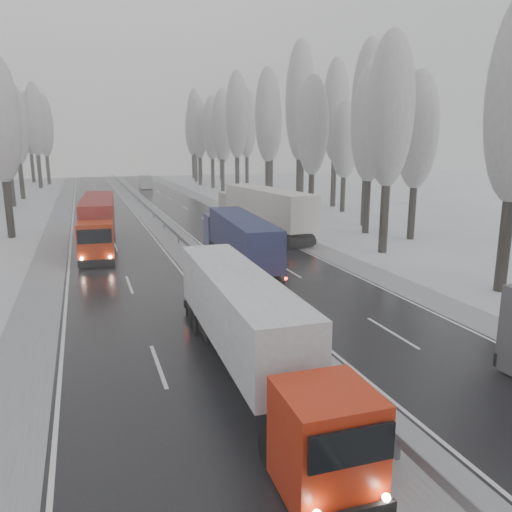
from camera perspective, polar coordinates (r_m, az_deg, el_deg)
carriageway_right at (r=39.14m, az=0.37°, el=0.38°), size 7.50×200.00×0.03m
carriageway_left at (r=37.07m, az=-15.12°, el=-0.77°), size 7.50×200.00×0.03m
median_slush at (r=37.75m, az=-7.16°, el=-0.17°), size 3.00×200.00×0.04m
shoulder_right at (r=41.02m, az=6.90°, el=0.87°), size 2.40×200.00×0.04m
shoulder_left at (r=37.09m, az=-22.75°, el=-1.31°), size 2.40×200.00×0.04m
median_guardrail at (r=37.62m, az=-7.18°, el=0.68°), size 0.12×200.00×0.76m
tree_18 at (r=39.81m, az=15.08°, el=15.64°), size 3.60×3.60×16.58m
tree_19 at (r=46.20m, az=17.98°, el=13.40°), size 3.60×3.60×14.57m
tree_20 at (r=48.45m, az=12.95°, el=14.49°), size 3.60×3.60×15.71m
tree_21 at (r=53.12m, az=12.81°, el=16.32°), size 3.60×3.60×18.62m
tree_22 at (r=57.21m, az=6.49°, el=14.50°), size 3.60×3.60×15.86m
tree_23 at (r=63.61m, az=10.11°, el=12.87°), size 3.60×3.60×13.55m
tree_24 at (r=62.65m, az=5.09°, el=17.07°), size 3.60×3.60×20.49m
tree_25 at (r=69.22m, az=9.11°, el=15.99°), size 3.60×3.60×19.44m
tree_26 at (r=71.93m, az=1.35°, el=15.68°), size 3.60×3.60×18.78m
tree_27 at (r=78.32m, az=5.37°, el=14.84°), size 3.60×3.60×17.62m
tree_28 at (r=81.68m, az=-2.20°, el=15.69°), size 3.60×3.60×19.62m
tree_29 at (r=87.81m, az=1.78°, el=14.85°), size 3.60×3.60×18.11m
tree_30 at (r=91.04m, az=-3.91°, el=14.66°), size 3.60×3.60×17.86m
tree_31 at (r=96.59m, az=-1.06°, el=14.84°), size 3.60×3.60×18.58m
tree_32 at (r=98.31m, az=-5.06°, el=14.30°), size 3.60×3.60×17.33m
tree_33 at (r=102.94m, az=-3.86°, el=13.17°), size 3.60×3.60×14.33m
tree_34 at (r=105.01m, az=-6.54°, el=14.26°), size 3.60×3.60×17.63m
tree_35 at (r=111.25m, az=-2.23°, el=14.45°), size 3.60×3.60×18.25m
tree_36 at (r=114.95m, az=-7.02°, el=14.93°), size 3.60×3.60×20.23m
tree_37 at (r=120.43m, az=-4.06°, el=13.72°), size 3.60×3.60×16.37m
tree_38 at (r=125.58m, az=-7.28°, el=14.08°), size 3.60×3.60×17.97m
tree_39 at (r=130.07m, az=-6.40°, el=13.55°), size 3.60×3.60×16.19m
tree_68 at (r=75.73m, az=-26.75°, el=13.19°), size 3.60×3.60×16.65m
tree_70 at (r=85.72m, az=-25.75°, el=13.26°), size 3.60×3.60×17.09m
tree_72 at (r=95.27m, az=-26.66°, el=12.23°), size 3.60×3.60×15.11m
tree_74 at (r=105.73m, az=-23.97°, el=13.98°), size 3.60×3.60×19.68m
tree_76 at (r=115.00m, az=-23.05°, el=13.51°), size 3.60×3.60×18.55m
tree_77 at (r=119.38m, az=-25.56°, el=11.93°), size 3.60×3.60×14.32m
tree_78 at (r=121.84m, az=-24.58°, el=13.58°), size 3.60×3.60×19.55m
tree_79 at (r=126.03m, az=-25.64°, el=12.70°), size 3.60×3.60×17.07m
truck_blue_box at (r=34.02m, az=-2.03°, el=2.15°), size 3.26×14.43×3.67m
truck_cream_box at (r=46.68m, az=0.72°, el=5.54°), size 4.30×17.20×4.37m
box_truck_distant at (r=98.84m, az=-12.51°, el=8.31°), size 2.49×6.95×2.55m
truck_red_white at (r=18.11m, az=-1.15°, el=-7.54°), size 2.59×14.13×3.61m
truck_red_red at (r=43.13m, az=-17.58°, el=4.05°), size 3.44×15.62×3.98m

